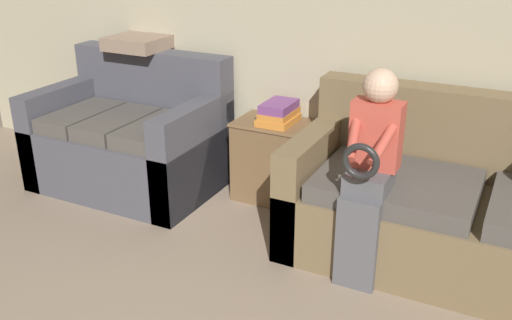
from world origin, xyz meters
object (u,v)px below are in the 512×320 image
(couch_side, at_px, (132,141))
(side_shelf, at_px, (277,160))
(throw_pillow, at_px, (139,42))
(child_left_seated, at_px, (369,167))
(couch_main, at_px, (483,215))
(book_stack, at_px, (279,113))

(couch_side, bearing_deg, side_shelf, 13.04)
(throw_pillow, bearing_deg, child_left_seated, -19.55)
(couch_main, relative_size, throw_pillow, 5.23)
(couch_main, relative_size, book_stack, 7.15)
(couch_side, xyz_separation_m, child_left_seated, (1.97, -0.42, 0.32))
(couch_side, xyz_separation_m, book_stack, (1.12, 0.26, 0.31))
(couch_side, height_order, side_shelf, couch_side)
(side_shelf, bearing_deg, couch_side, -166.96)
(couch_main, bearing_deg, throw_pillow, 172.83)
(couch_side, distance_m, book_stack, 1.19)
(side_shelf, bearing_deg, couch_main, -10.87)
(book_stack, bearing_deg, side_shelf, -166.08)
(couch_side, relative_size, child_left_seated, 1.12)
(couch_side, bearing_deg, book_stack, 13.05)
(child_left_seated, bearing_deg, throw_pillow, 160.45)
(couch_side, relative_size, throw_pillow, 3.15)
(couch_side, distance_m, side_shelf, 1.14)
(side_shelf, relative_size, throw_pillow, 1.40)
(throw_pillow, bearing_deg, book_stack, -2.53)
(book_stack, xyz_separation_m, throw_pillow, (-1.21, 0.05, 0.38))
(throw_pillow, bearing_deg, couch_main, -7.17)
(child_left_seated, relative_size, throw_pillow, 2.81)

